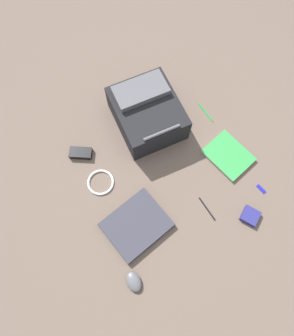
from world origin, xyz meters
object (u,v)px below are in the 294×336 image
Objects in this scene: backpack at (147,112)px; earbud_pouch at (250,216)px; book_red at (228,155)px; pen_black at (207,209)px; pen_blue at (205,112)px; computer_mouse at (134,282)px; power_brick at (81,153)px; usb_stick at (261,189)px; cable_coil at (101,182)px; laptop at (136,225)px.

backpack is 4.86× the size of earbud_pouch.
book_red is 2.00× the size of pen_black.
backpack is 2.80× the size of pen_blue.
book_red is (-0.29, 0.40, -0.08)m from backpack.
book_red is 2.83× the size of computer_mouse.
usb_stick is (-0.76, 0.61, -0.01)m from power_brick.
earbud_pouch is at bearing -177.57° from computer_mouse.
usb_stick is (-0.80, -0.10, -0.01)m from computer_mouse.
cable_coil is 0.72m from pen_blue.
backpack is 0.50m from book_red.
earbud_pouch reaches higher than pen_black.
pen_black is 0.31m from usb_stick.
pen_black is at bearing 38.27° from book_red.
usb_stick is at bearing 102.86° from book_red.
computer_mouse is 1.20× the size of earbud_pouch.
pen_blue reaches higher than usb_stick.
earbud_pouch reaches higher than pen_blue.
pen_blue is at bearing -139.13° from computer_mouse.
usb_stick is at bearing 92.55° from pen_blue.
computer_mouse is 1.00m from pen_blue.
earbud_pouch is at bearing 139.42° from cable_coil.
pen_blue is at bearing 161.88° from backpack.
pen_black is (-0.49, -0.14, -0.01)m from computer_mouse.
earbud_pouch is 0.16m from usb_stick.
usb_stick is at bearing 168.89° from laptop.
cable_coil is (0.39, 0.22, -0.09)m from backpack.
laptop is at bearing 9.92° from book_red.
cable_coil is at bearing -40.58° from earbud_pouch.
book_red is 0.34m from earbud_pouch.
pen_blue is at bearing -96.06° from book_red.
book_red is at bearing 165.11° from cable_coil.
earbud_pouch is at bearing 131.39° from power_brick.
computer_mouse is at bearing 60.74° from laptop.
pen_black and usb_stick have the same top height.
cable_coil reaches higher than pen_black.
cable_coil reaches higher than usb_stick.
laptop is 2.46× the size of cable_coil.
backpack is 0.76m from earbud_pouch.
book_red is (-0.61, -0.11, -0.01)m from laptop.
backpack is at bearing -53.53° from book_red.
laptop is 4.25× the size of earbud_pouch.
cable_coil is 1.00× the size of pen_blue.
laptop reaches higher than book_red.
book_red is at bearing -77.14° from usb_stick.
pen_blue is 0.63m from earbud_pouch.
laptop and computer_mouse have the same top height.
laptop reaches higher than earbud_pouch.
pen_black is 0.56m from pen_blue.
backpack is at bearing -177.42° from power_brick.
pen_blue is (-0.28, -0.49, 0.00)m from pen_black.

